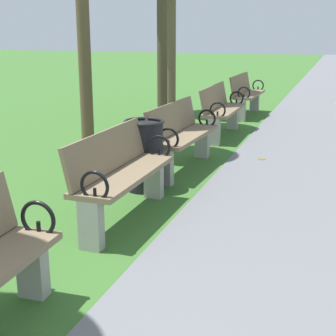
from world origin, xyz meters
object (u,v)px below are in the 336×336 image
(park_bench_5, at_px, (221,109))
(trash_bin, at_px, (145,155))
(park_bench_4, at_px, (182,135))
(park_bench_6, at_px, (246,94))
(park_bench_3, at_px, (121,173))

(park_bench_5, height_order, trash_bin, park_bench_5)
(park_bench_4, bearing_deg, park_bench_6, 90.00)
(park_bench_5, distance_m, trash_bin, 3.30)
(park_bench_3, bearing_deg, park_bench_5, 90.00)
(park_bench_4, height_order, trash_bin, park_bench_4)
(park_bench_3, relative_size, park_bench_5, 1.00)
(park_bench_3, relative_size, park_bench_4, 0.99)
(park_bench_4, xyz_separation_m, park_bench_6, (-0.00, 4.67, 0.00))
(park_bench_3, distance_m, park_bench_6, 6.64)
(park_bench_3, relative_size, park_bench_6, 1.00)
(trash_bin, bearing_deg, park_bench_4, 81.47)
(park_bench_6, relative_size, trash_bin, 1.92)
(park_bench_4, height_order, park_bench_5, same)
(park_bench_5, xyz_separation_m, park_bench_6, (0.00, 2.36, 0.00))
(park_bench_5, xyz_separation_m, trash_bin, (-0.15, -3.29, -0.06))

